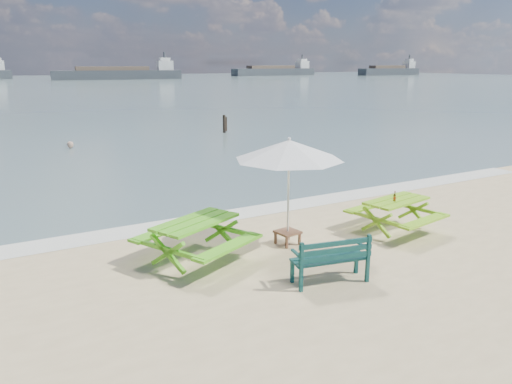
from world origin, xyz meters
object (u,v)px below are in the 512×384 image
park_bench (330,268)px  side_table (288,237)px  patio_umbrella (289,150)px  swimmer (71,159)px  picnic_table_left (196,242)px  beer_bottle (395,198)px  picnic_table_right (396,216)px

park_bench → side_table: bearing=78.6°
patio_umbrella → swimmer: 15.76m
patio_umbrella → picnic_table_left: bearing=177.5°
park_bench → picnic_table_left: bearing=129.2°
picnic_table_left → beer_bottle: 4.64m
picnic_table_left → patio_umbrella: patio_umbrella is taller
picnic_table_left → swimmer: bearing=89.1°
picnic_table_left → patio_umbrella: 2.67m
picnic_table_left → beer_bottle: size_ratio=10.68×
side_table → swimmer: swimmer is taller
swimmer → patio_umbrella: bearing=-83.2°
park_bench → swimmer: park_bench is taller
picnic_table_right → park_bench: bearing=-154.4°
beer_bottle → picnic_table_left: bearing=171.2°
picnic_table_right → swimmer: (-4.46, 15.98, -0.87)m
picnic_table_left → beer_bottle: beer_bottle is taller
picnic_table_left → park_bench: size_ratio=1.74×
park_bench → patio_umbrella: 2.71m
park_bench → side_table: 2.02m
swimmer → side_table: bearing=-83.2°
side_table → swimmer: size_ratio=0.32×
picnic_table_right → beer_bottle: 0.51m
picnic_table_left → picnic_table_right: 4.76m
picnic_table_right → side_table: size_ratio=3.94×
picnic_table_left → patio_umbrella: bearing=-2.5°
park_bench → side_table: (0.40, 1.98, -0.11)m
swimmer → beer_bottle: bearing=-75.0°
park_bench → swimmer: 17.50m
patio_umbrella → beer_bottle: (2.47, -0.61, -1.22)m
side_table → beer_bottle: beer_bottle is taller
picnic_table_right → beer_bottle: (-0.16, -0.08, 0.48)m
picnic_table_right → side_table: (-2.63, 0.53, -0.21)m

